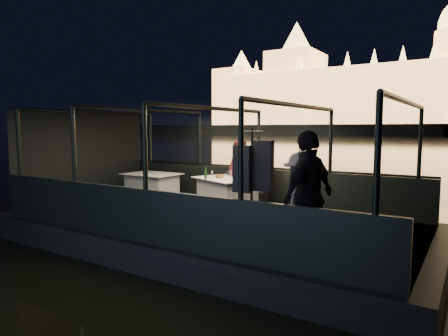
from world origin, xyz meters
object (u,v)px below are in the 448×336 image
Objects in this scene: dining_table_aft at (152,187)px; chair_port_left at (231,189)px; coat_stand at (252,192)px; person_woman_coral at (261,177)px; dining_table_central at (227,195)px; passenger_stripe at (302,200)px; passenger_dark at (308,202)px; wine_bottle at (206,172)px; person_man_maroon at (241,175)px; chair_port_right at (256,191)px.

chair_port_left reaches higher than dining_table_aft.
person_woman_coral is (-1.34, 2.92, -0.15)m from coat_stand.
dining_table_central is 0.92× the size of passenger_stripe.
dining_table_central is 1.70× the size of chair_port_left.
person_woman_coral is at bearing -129.77° from passenger_dark.
person_man_maroon is at bearing 74.48° from wine_bottle.
passenger_dark is at bearing -67.40° from chair_port_left.
chair_port_right is 0.57× the size of person_woman_coral.
dining_table_aft is at bearing -101.62° from passenger_dark.
dining_table_central is 1.05× the size of dining_table_aft.
dining_table_aft is at bearing 178.93° from person_woman_coral.
dining_table_aft is 0.87× the size of person_woman_coral.
chair_port_left is at bearing -115.10° from person_man_maroon.
passenger_dark reaches higher than wine_bottle.
chair_port_right is 3.62m from passenger_dark.
person_man_maroon reaches higher than person_woman_coral.
passenger_dark is at bearing -39.55° from dining_table_central.
passenger_stripe is 5.78× the size of wine_bottle.
coat_stand is at bearing 82.30° from passenger_stripe.
passenger_stripe reaches higher than person_woman_coral.
passenger_dark is (2.85, -3.06, 0.10)m from person_man_maroon.
wine_bottle is (-3.00, 1.80, 0.06)m from passenger_stripe.
dining_table_central is 1.60× the size of chair_port_right.
passenger_dark is at bearing -146.86° from passenger_stripe.
chair_port_right is at bearing 8.65° from dining_table_aft.
person_woman_coral is (2.81, 0.70, 0.36)m from dining_table_aft.
wine_bottle is (1.97, -0.38, 0.53)m from dining_table_aft.
dining_table_aft is 5.45m from passenger_stripe.
coat_stand is at bearing -50.18° from dining_table_central.
passenger_dark is (0.98, -0.12, -0.05)m from coat_stand.
chair_port_right is at bearing -27.41° from person_man_maroon.
chair_port_left is 3.35m from coat_stand.
passenger_stripe is 0.84× the size of passenger_dark.
person_man_maroon is at bearing -124.05° from passenger_dark.
person_woman_coral is 1.01× the size of passenger_stripe.
dining_table_aft is 0.88× the size of passenger_stripe.
dining_table_central reaches higher than dining_table_aft.
wine_bottle reaches higher than dining_table_central.
chair_port_left is 0.78m from person_woman_coral.
person_woman_coral is (0.50, 0.72, 0.36)m from dining_table_central.
chair_port_left is 0.94× the size of chair_port_right.
chair_port_right is 0.70m from person_man_maroon.
passenger_dark is at bearing -7.11° from coat_stand.
chair_port_right is 0.48× the size of coat_stand.
dining_table_aft is at bearing -163.24° from person_man_maroon.
chair_port_right is (0.53, 0.45, 0.06)m from dining_table_central.
coat_stand is at bearing -77.41° from chair_port_left.
person_man_maroon is (-1.87, 2.94, -0.15)m from coat_stand.
chair_port_left is at bearing 127.03° from coat_stand.
passenger_dark is 6.89× the size of wine_bottle.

